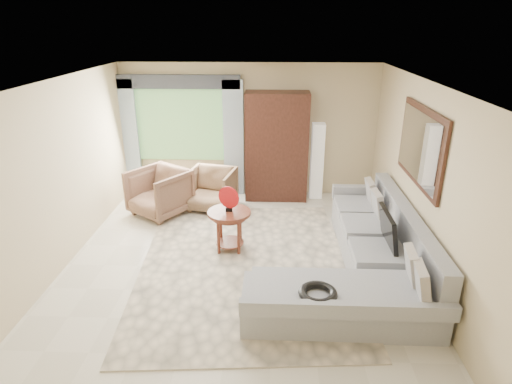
{
  "coord_description": "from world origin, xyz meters",
  "views": [
    {
      "loc": [
        0.49,
        -5.29,
        3.31
      ],
      "look_at": [
        0.25,
        0.35,
        1.05
      ],
      "focal_mm": 30.0,
      "sensor_mm": 36.0,
      "label": 1
    }
  ],
  "objects_px": {
    "sectional_sofa": "(367,260)",
    "armoire": "(277,147)",
    "potted_plant": "(154,180)",
    "floor_lamp": "(317,161)",
    "coffee_table": "(230,230)",
    "armchair_left": "(159,192)",
    "armchair_right": "(211,189)",
    "tv_screen": "(388,229)"
  },
  "relations": [
    {
      "from": "sectional_sofa",
      "to": "armoire",
      "type": "height_order",
      "value": "armoire"
    },
    {
      "from": "potted_plant",
      "to": "floor_lamp",
      "type": "xyz_separation_m",
      "value": [
        3.29,
        -0.04,
        0.47
      ]
    },
    {
      "from": "potted_plant",
      "to": "armoire",
      "type": "bearing_deg",
      "value": -2.35
    },
    {
      "from": "sectional_sofa",
      "to": "coffee_table",
      "type": "distance_m",
      "value": 2.07
    },
    {
      "from": "coffee_table",
      "to": "armoire",
      "type": "bearing_deg",
      "value": 71.91
    },
    {
      "from": "armchair_left",
      "to": "potted_plant",
      "type": "distance_m",
      "value": 1.08
    },
    {
      "from": "coffee_table",
      "to": "armchair_left",
      "type": "distance_m",
      "value": 1.91
    },
    {
      "from": "coffee_table",
      "to": "armchair_right",
      "type": "bearing_deg",
      "value": 107.69
    },
    {
      "from": "armchair_right",
      "to": "armoire",
      "type": "xyz_separation_m",
      "value": [
        1.21,
        0.62,
        0.66
      ]
    },
    {
      "from": "coffee_table",
      "to": "floor_lamp",
      "type": "distance_m",
      "value": 2.74
    },
    {
      "from": "coffee_table",
      "to": "armchair_left",
      "type": "xyz_separation_m",
      "value": [
        -1.4,
        1.29,
        0.08
      ]
    },
    {
      "from": "coffee_table",
      "to": "armoire",
      "type": "xyz_separation_m",
      "value": [
        0.71,
        2.19,
        0.71
      ]
    },
    {
      "from": "armchair_left",
      "to": "potted_plant",
      "type": "xyz_separation_m",
      "value": [
        -0.37,
        1.0,
        -0.14
      ]
    },
    {
      "from": "tv_screen",
      "to": "armchair_right",
      "type": "relative_size",
      "value": 0.87
    },
    {
      "from": "armchair_left",
      "to": "armchair_right",
      "type": "height_order",
      "value": "armchair_left"
    },
    {
      "from": "sectional_sofa",
      "to": "armchair_left",
      "type": "distance_m",
      "value": 3.9
    },
    {
      "from": "coffee_table",
      "to": "armchair_right",
      "type": "height_order",
      "value": "armchair_right"
    },
    {
      "from": "sectional_sofa",
      "to": "armoire",
      "type": "bearing_deg",
      "value": 113.06
    },
    {
      "from": "tv_screen",
      "to": "armchair_right",
      "type": "height_order",
      "value": "tv_screen"
    },
    {
      "from": "tv_screen",
      "to": "armchair_right",
      "type": "bearing_deg",
      "value": 141.25
    },
    {
      "from": "armchair_left",
      "to": "armchair_right",
      "type": "bearing_deg",
      "value": 51.97
    },
    {
      "from": "coffee_table",
      "to": "armoire",
      "type": "height_order",
      "value": "armoire"
    },
    {
      "from": "tv_screen",
      "to": "coffee_table",
      "type": "height_order",
      "value": "tv_screen"
    },
    {
      "from": "armchair_left",
      "to": "armchair_right",
      "type": "relative_size",
      "value": 1.1
    },
    {
      "from": "armoire",
      "to": "sectional_sofa",
      "type": "bearing_deg",
      "value": -66.94
    },
    {
      "from": "sectional_sofa",
      "to": "tv_screen",
      "type": "relative_size",
      "value": 4.68
    },
    {
      "from": "sectional_sofa",
      "to": "coffee_table",
      "type": "relative_size",
      "value": 5.28
    },
    {
      "from": "armchair_left",
      "to": "floor_lamp",
      "type": "xyz_separation_m",
      "value": [
        2.92,
        0.96,
        0.32
      ]
    },
    {
      "from": "tv_screen",
      "to": "coffee_table",
      "type": "distance_m",
      "value": 2.33
    },
    {
      "from": "tv_screen",
      "to": "potted_plant",
      "type": "bearing_deg",
      "value": 144.01
    },
    {
      "from": "armchair_right",
      "to": "armoire",
      "type": "bearing_deg",
      "value": 38.4
    },
    {
      "from": "tv_screen",
      "to": "potted_plant",
      "type": "relative_size",
      "value": 1.3
    },
    {
      "from": "coffee_table",
      "to": "floor_lamp",
      "type": "relative_size",
      "value": 0.44
    },
    {
      "from": "coffee_table",
      "to": "potted_plant",
      "type": "distance_m",
      "value": 2.9
    },
    {
      "from": "coffee_table",
      "to": "armchair_right",
      "type": "relative_size",
      "value": 0.77
    },
    {
      "from": "armchair_left",
      "to": "tv_screen",
      "type": "bearing_deg",
      "value": 6.92
    },
    {
      "from": "armchair_right",
      "to": "floor_lamp",
      "type": "distance_m",
      "value": 2.16
    },
    {
      "from": "tv_screen",
      "to": "armchair_right",
      "type": "distance_m",
      "value": 3.5
    },
    {
      "from": "tv_screen",
      "to": "armchair_left",
      "type": "xyz_separation_m",
      "value": [
        -3.62,
        1.9,
        -0.29
      ]
    },
    {
      "from": "coffee_table",
      "to": "armchair_left",
      "type": "height_order",
      "value": "armchair_left"
    },
    {
      "from": "armchair_right",
      "to": "armoire",
      "type": "relative_size",
      "value": 0.4
    },
    {
      "from": "armoire",
      "to": "tv_screen",
      "type": "bearing_deg",
      "value": -61.78
    }
  ]
}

